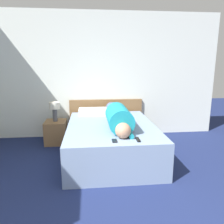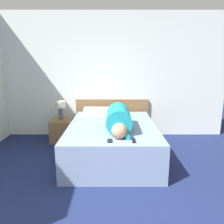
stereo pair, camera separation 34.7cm
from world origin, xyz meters
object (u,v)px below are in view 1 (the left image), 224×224
(bed, at_px, (111,140))
(cell_phone, at_px, (114,141))
(pillow_near_headboard, at_px, (93,112))
(nightstand, at_px, (56,132))
(person_lying, at_px, (118,117))
(tv_remote, at_px, (138,140))
(table_lamp, at_px, (55,108))

(bed, height_order, cell_phone, cell_phone)
(pillow_near_headboard, bearing_deg, cell_phone, -80.65)
(nightstand, height_order, pillow_near_headboard, pillow_near_headboard)
(person_lying, relative_size, pillow_near_headboard, 3.03)
(nightstand, bearing_deg, tv_remote, -49.38)
(bed, xyz_separation_m, pillow_near_headboard, (-0.29, 0.74, 0.34))
(bed, height_order, tv_remote, tv_remote)
(tv_remote, relative_size, cell_phone, 1.15)
(bed, bearing_deg, pillow_near_headboard, 111.34)
(table_lamp, distance_m, person_lying, 1.40)
(nightstand, bearing_deg, person_lying, -36.39)
(cell_phone, bearing_deg, tv_remote, -0.32)
(person_lying, bearing_deg, bed, 133.66)
(nightstand, distance_m, cell_phone, 1.86)
(nightstand, height_order, tv_remote, tv_remote)
(nightstand, bearing_deg, table_lamp, -90.00)
(table_lamp, relative_size, tv_remote, 2.52)
(bed, relative_size, pillow_near_headboard, 3.51)
(bed, height_order, person_lying, person_lying)
(cell_phone, bearing_deg, nightstand, 123.10)
(person_lying, xyz_separation_m, tv_remote, (0.19, -0.70, -0.15))
(bed, distance_m, pillow_near_headboard, 0.86)
(cell_phone, bearing_deg, pillow_near_headboard, 99.35)
(table_lamp, bearing_deg, bed, -35.31)
(pillow_near_headboard, bearing_deg, table_lamp, -179.68)
(nightstand, xyz_separation_m, table_lamp, (0.00, -0.00, 0.48))
(table_lamp, relative_size, person_lying, 0.22)
(table_lamp, bearing_deg, pillow_near_headboard, 0.32)
(pillow_near_headboard, xyz_separation_m, tv_remote, (0.57, -1.54, -0.05))
(pillow_near_headboard, distance_m, cell_phone, 1.56)
(bed, distance_m, table_lamp, 1.34)
(pillow_near_headboard, xyz_separation_m, cell_phone, (0.25, -1.53, -0.06))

